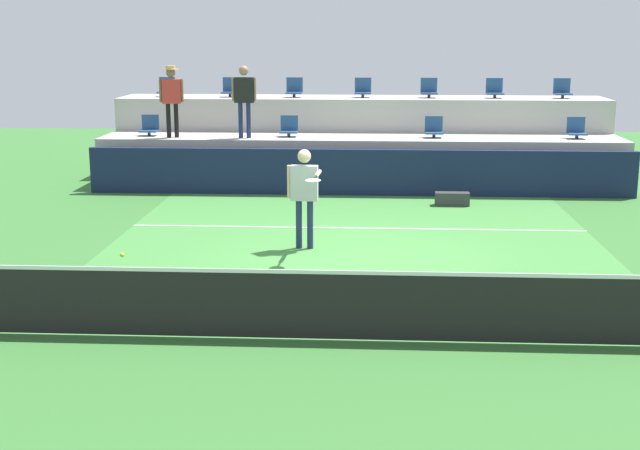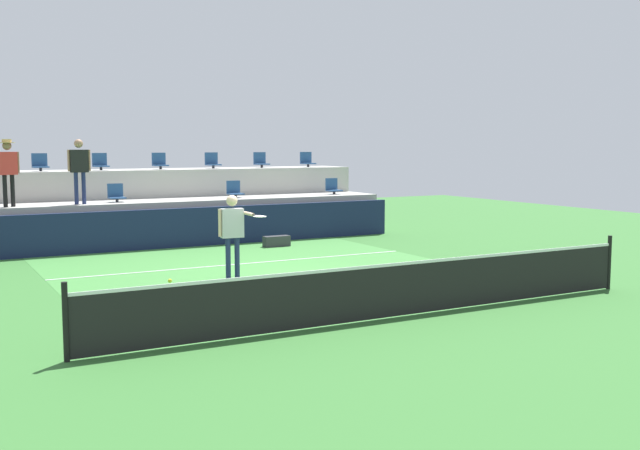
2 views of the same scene
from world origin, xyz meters
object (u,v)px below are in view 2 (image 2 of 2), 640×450
Objects in this scene: stadium_chair_upper_far_right at (307,161)px; equipment_bag at (277,241)px; stadium_chair_lower_left at (116,194)px; stadium_chair_upper_mid_right at (212,162)px; stadium_chair_lower_right at (235,191)px; stadium_chair_upper_right at (261,161)px; tennis_ball at (170,281)px; spectator_in_grey at (79,165)px; tennis_player at (233,227)px; stadium_chair_upper_center at (160,162)px; stadium_chair_lower_far_right at (333,188)px; spectator_with_hat at (8,165)px; stadium_chair_upper_mid_left at (100,163)px; stadium_chair_upper_left at (40,164)px.

equipment_bag is at bearing -127.35° from stadium_chair_upper_far_right.
stadium_chair_lower_left is 4.10m from stadium_chair_upper_mid_right.
stadium_chair_lower_right is 2.75m from equipment_bag.
tennis_ball is at bearing -120.69° from stadium_chair_upper_right.
spectator_in_grey is at bearing 157.90° from equipment_bag.
stadium_chair_upper_right is (1.73, 0.00, 0.00)m from stadium_chair_upper_mid_right.
tennis_player reaches higher than stadium_chair_lower_left.
stadium_chair_upper_center is at bearing 116.21° from equipment_bag.
stadium_chair_upper_center reaches higher than tennis_ball.
stadium_chair_lower_far_right is 7.65× the size of tennis_ball.
spectator_with_hat reaches higher than stadium_chair_upper_center.
stadium_chair_upper_mid_left is 2.42m from spectator_in_grey.
spectator_with_hat is at bearing -167.63° from stadium_chair_upper_far_right.
stadium_chair_upper_right is 0.68× the size of equipment_bag.
spectator_with_hat is at bearing -161.30° from stadium_chair_upper_mid_right.
stadium_chair_upper_right is (1.71, 1.80, 0.85)m from stadium_chair_lower_right.
equipment_bag is at bearing -83.41° from stadium_chair_lower_right.
spectator_with_hat reaches higher than stadium_chair_upper_left.
stadium_chair_upper_right is at bearing 0.00° from stadium_chair_upper_center.
stadium_chair_upper_mid_left is 11.72m from tennis_ball.
stadium_chair_upper_center is at bearing 73.82° from tennis_ball.
stadium_chair_upper_center is 12.10m from tennis_ball.
equipment_bag is at bearing -47.02° from stadium_chair_upper_mid_left.
stadium_chair_upper_right and stadium_chair_upper_far_right have the same top height.
stadium_chair_upper_center is at bearing 180.00° from stadium_chair_upper_far_right.
stadium_chair_lower_left is 1.00× the size of stadium_chair_lower_far_right.
stadium_chair_upper_far_right is at bearing 90.36° from stadium_chair_lower_far_right.
stadium_chair_upper_left is (-1.75, 1.80, 0.85)m from stadium_chair_lower_left.
spectator_in_grey is 2.32× the size of equipment_bag.
stadium_chair_lower_left is 3.61m from stadium_chair_lower_right.
stadium_chair_lower_far_right is 1.00× the size of stadium_chair_upper_left.
spectator_with_hat is (-6.45, -2.18, 0.02)m from stadium_chair_upper_mid_right.
stadium_chair_lower_far_right is 1.00× the size of stadium_chair_upper_center.
spectator_with_hat reaches higher than stadium_chair_lower_left.
tennis_ball is (-1.51, -9.71, -0.79)m from stadium_chair_lower_left.
stadium_chair_upper_right is 0.30× the size of spectator_with_hat.
tennis_ball is at bearing -81.76° from spectator_with_hat.
stadium_chair_upper_far_right is at bearing 53.36° from tennis_player.
stadium_chair_lower_left is 6.62m from tennis_player.
stadium_chair_upper_left is 1.00× the size of stadium_chair_upper_right.
spectator_with_hat is (-3.75, 6.16, 1.22)m from tennis_player.
stadium_chair_upper_left and stadium_chair_upper_mid_right have the same top height.
stadium_chair_upper_far_right is (7.09, 1.80, 0.85)m from stadium_chair_lower_left.
stadium_chair_upper_far_right is at bearing 12.37° from spectator_with_hat.
stadium_chair_upper_right is at bearing 0.00° from stadium_chair_upper_left.
stadium_chair_upper_far_right is at bearing 14.99° from spectator_in_grey.
stadium_chair_upper_center is at bearing 180.00° from stadium_chair_upper_mid_right.
stadium_chair_upper_mid_left is at bearing 180.00° from stadium_chair_upper_mid_right.
spectator_with_hat is at bearing 180.00° from spectator_in_grey.
tennis_player is 6.58m from spectator_in_grey.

